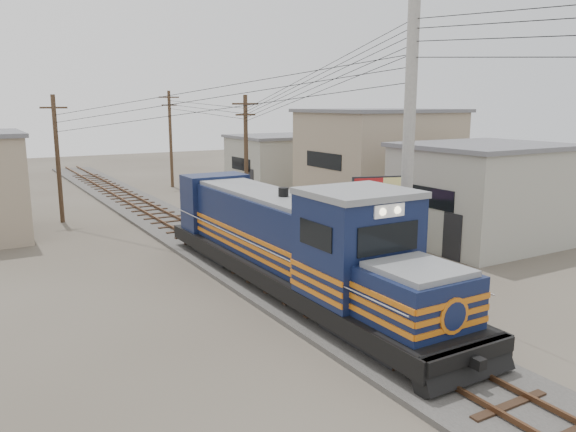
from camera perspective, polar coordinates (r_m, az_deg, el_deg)
ground at (r=18.86m, az=2.45°, el=-8.85°), size 120.00×120.00×0.00m
ballast at (r=27.42m, az=-8.94°, el=-2.36°), size 3.60×70.00×0.16m
track at (r=27.38m, az=-8.95°, el=-1.99°), size 1.15×70.00×0.12m
locomotive at (r=19.40m, az=0.42°, el=-2.88°), size 2.96×16.10×3.99m
utility_pole_main at (r=19.51m, az=12.12°, el=6.66°), size 0.40×0.40×10.00m
wooden_pole_mid at (r=32.25m, az=-4.28°, el=6.28°), size 1.60×0.24×7.00m
wooden_pole_far at (r=45.29m, az=-11.85°, el=7.84°), size 1.60×0.24×7.50m
wooden_pole_left at (r=33.30m, az=-22.37°, el=5.62°), size 1.60×0.24×7.00m
power_lines at (r=25.23m, az=-8.49°, el=13.62°), size 9.65×19.00×3.30m
shophouse_front at (r=27.97m, az=19.22°, el=2.18°), size 7.35×6.30×4.70m
shophouse_mid at (r=34.96m, az=9.12°, el=5.62°), size 8.40×7.35×6.20m
shophouse_back at (r=42.46m, az=-1.13°, el=5.39°), size 6.30×6.30×4.20m
billboard at (r=22.06m, az=9.51°, el=1.49°), size 2.36×0.86×3.77m
market_umbrella at (r=24.87m, az=6.60°, el=1.63°), size 2.88×2.88×2.66m
vendor at (r=26.37m, az=6.96°, el=-1.32°), size 0.66×0.65×1.53m
plant_nursery at (r=24.18m, az=7.31°, el=-3.24°), size 3.41×3.40×1.06m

